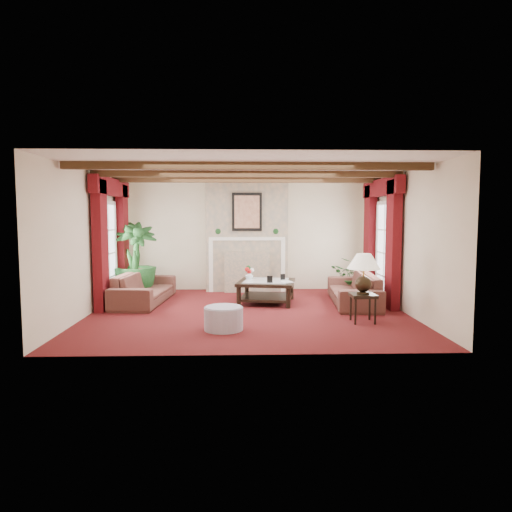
{
  "coord_description": "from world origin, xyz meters",
  "views": [
    {
      "loc": [
        -0.12,
        -8.7,
        1.85
      ],
      "look_at": [
        0.16,
        0.4,
        1.05
      ],
      "focal_mm": 32.0,
      "sensor_mm": 36.0,
      "label": 1
    }
  ],
  "objects_px": {
    "coffee_table": "(266,292)",
    "ottoman": "(224,319)",
    "sofa_right": "(354,284)",
    "potted_palm": "(135,277)",
    "side_table": "(363,308)",
    "sofa_left": "(144,282)"
  },
  "relations": [
    {
      "from": "potted_palm",
      "to": "sofa_right",
      "type": "bearing_deg",
      "value": -10.93
    },
    {
      "from": "sofa_left",
      "to": "potted_palm",
      "type": "bearing_deg",
      "value": 32.08
    },
    {
      "from": "sofa_left",
      "to": "potted_palm",
      "type": "height_order",
      "value": "potted_palm"
    },
    {
      "from": "ottoman",
      "to": "potted_palm",
      "type": "bearing_deg",
      "value": 125.02
    },
    {
      "from": "sofa_right",
      "to": "potted_palm",
      "type": "height_order",
      "value": "potted_palm"
    },
    {
      "from": "potted_palm",
      "to": "side_table",
      "type": "bearing_deg",
      "value": -29.51
    },
    {
      "from": "coffee_table",
      "to": "ottoman",
      "type": "bearing_deg",
      "value": -99.74
    },
    {
      "from": "potted_palm",
      "to": "coffee_table",
      "type": "relative_size",
      "value": 1.7
    },
    {
      "from": "sofa_left",
      "to": "ottoman",
      "type": "xyz_separation_m",
      "value": [
        1.79,
        -2.4,
        -0.25
      ]
    },
    {
      "from": "sofa_left",
      "to": "sofa_right",
      "type": "height_order",
      "value": "sofa_left"
    },
    {
      "from": "side_table",
      "to": "ottoman",
      "type": "height_order",
      "value": "side_table"
    },
    {
      "from": "potted_palm",
      "to": "coffee_table",
      "type": "distance_m",
      "value": 3.03
    },
    {
      "from": "sofa_left",
      "to": "coffee_table",
      "type": "xyz_separation_m",
      "value": [
        2.61,
        -0.11,
        -0.2
      ]
    },
    {
      "from": "potted_palm",
      "to": "ottoman",
      "type": "height_order",
      "value": "potted_palm"
    },
    {
      "from": "potted_palm",
      "to": "side_table",
      "type": "relative_size",
      "value": 3.94
    },
    {
      "from": "sofa_left",
      "to": "side_table",
      "type": "xyz_separation_m",
      "value": [
        4.2,
        -1.94,
        -0.19
      ]
    },
    {
      "from": "sofa_left",
      "to": "sofa_right",
      "type": "relative_size",
      "value": 1.01
    },
    {
      "from": "sofa_right",
      "to": "side_table",
      "type": "bearing_deg",
      "value": -3.34
    },
    {
      "from": "sofa_right",
      "to": "coffee_table",
      "type": "xyz_separation_m",
      "value": [
        -1.83,
        0.19,
        -0.19
      ]
    },
    {
      "from": "sofa_right",
      "to": "coffee_table",
      "type": "relative_size",
      "value": 1.94
    },
    {
      "from": "sofa_right",
      "to": "side_table",
      "type": "distance_m",
      "value": 1.67
    },
    {
      "from": "sofa_right",
      "to": "potted_palm",
      "type": "bearing_deg",
      "value": -96.01
    }
  ]
}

